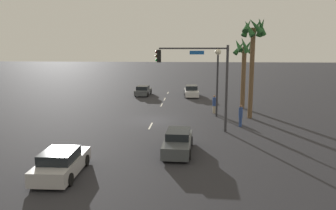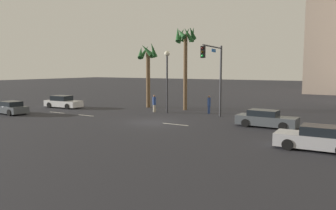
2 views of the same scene
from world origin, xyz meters
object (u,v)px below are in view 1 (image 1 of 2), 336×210
(car_1, at_px, (61,163))
(pedestrian_0, at_px, (241,115))
(streetlamp, at_px, (218,70))
(traffic_signal, at_px, (204,74))
(palm_tree_0, at_px, (253,42))
(palm_tree_1, at_px, (244,58))
(pedestrian_1, at_px, (214,104))
(car_0, at_px, (143,91))
(car_2, at_px, (178,142))
(car_3, at_px, (191,91))

(car_1, bearing_deg, pedestrian_0, 136.75)
(car_1, xyz_separation_m, streetlamp, (-15.56, 9.15, 3.83))
(traffic_signal, height_order, streetlamp, traffic_signal)
(palm_tree_0, distance_m, palm_tree_1, 5.30)
(traffic_signal, height_order, palm_tree_1, palm_tree_1)
(pedestrian_1, relative_size, palm_tree_1, 0.24)
(car_0, relative_size, streetlamp, 0.65)
(car_2, relative_size, streetlamp, 0.74)
(traffic_signal, bearing_deg, pedestrian_1, 169.72)
(car_2, relative_size, pedestrian_1, 2.58)
(pedestrian_0, distance_m, palm_tree_0, 7.16)
(traffic_signal, height_order, pedestrian_1, traffic_signal)
(car_1, distance_m, car_2, 7.39)
(car_3, distance_m, traffic_signal, 19.38)
(car_1, xyz_separation_m, car_3, (-28.50, 6.68, 0.01))
(pedestrian_1, bearing_deg, car_3, -168.44)
(car_0, bearing_deg, car_3, 87.32)
(palm_tree_1, bearing_deg, pedestrian_0, -8.90)
(pedestrian_1, bearing_deg, palm_tree_0, 58.40)
(pedestrian_0, bearing_deg, car_0, -148.05)
(palm_tree_1, bearing_deg, traffic_signal, -23.32)
(pedestrian_0, xyz_separation_m, palm_tree_0, (-3.53, 1.39, 6.08))
(car_3, bearing_deg, car_2, -1.81)
(car_0, relative_size, palm_tree_1, 0.55)
(car_0, height_order, pedestrian_0, pedestrian_0)
(car_3, height_order, pedestrian_1, pedestrian_1)
(car_2, height_order, palm_tree_1, palm_tree_1)
(car_2, height_order, traffic_signal, traffic_signal)
(streetlamp, bearing_deg, palm_tree_0, 81.21)
(car_1, relative_size, pedestrian_0, 2.38)
(car_1, bearing_deg, palm_tree_1, 148.74)
(palm_tree_0, bearing_deg, car_3, -157.44)
(car_3, distance_m, palm_tree_1, 11.11)
(car_3, xyz_separation_m, traffic_signal, (18.95, 0.97, 3.94))
(traffic_signal, xyz_separation_m, palm_tree_1, (-10.56, 4.55, 0.80))
(car_3, height_order, pedestrian_0, pedestrian_0)
(car_1, xyz_separation_m, pedestrian_0, (-11.55, 10.87, 0.35))
(car_2, relative_size, car_3, 1.00)
(palm_tree_1, bearing_deg, streetlamp, -33.84)
(car_1, xyz_separation_m, car_2, (-4.43, 5.92, -0.01))
(car_3, bearing_deg, palm_tree_0, 22.56)
(traffic_signal, bearing_deg, palm_tree_1, 156.68)
(car_1, distance_m, streetlamp, 18.45)
(car_2, bearing_deg, pedestrian_1, 166.23)
(car_0, distance_m, pedestrian_0, 20.34)
(palm_tree_1, bearing_deg, car_3, -146.63)
(pedestrian_1, bearing_deg, streetlamp, 5.16)
(car_2, bearing_deg, pedestrian_0, 145.21)
(traffic_signal, relative_size, pedestrian_0, 3.62)
(car_0, relative_size, car_3, 0.88)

